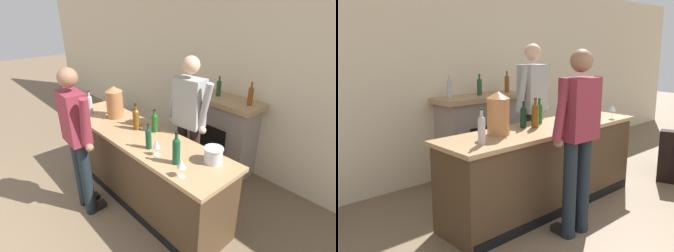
# 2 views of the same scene
# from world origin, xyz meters

# --- Properties ---
(wall_back_panel) EXTENTS (12.00, 0.07, 2.75)m
(wall_back_panel) POSITION_xyz_m (0.00, 4.41, 1.38)
(wall_back_panel) COLOR beige
(wall_back_panel) RESTS_ON ground_plane
(bar_counter) EXTENTS (2.65, 0.70, 0.94)m
(bar_counter) POSITION_xyz_m (-0.01, 2.78, 0.47)
(bar_counter) COLOR #473320
(bar_counter) RESTS_ON ground_plane
(fireplace_stone) EXTENTS (1.36, 0.52, 1.47)m
(fireplace_stone) POSITION_xyz_m (0.14, 4.14, 0.59)
(fireplace_stone) COLOR gray
(fireplace_stone) RESTS_ON ground_plane
(person_customer) EXTENTS (0.66, 0.32, 1.80)m
(person_customer) POSITION_xyz_m (-0.27, 2.14, 1.00)
(person_customer) COLOR black
(person_customer) RESTS_ON ground_plane
(person_bartender) EXTENTS (0.66, 0.34, 1.86)m
(person_bartender) POSITION_xyz_m (0.34, 3.31, 1.04)
(person_bartender) COLOR #2C211F
(person_bartender) RESTS_ON ground_plane
(copper_dispenser) EXTENTS (0.23, 0.27, 0.44)m
(copper_dispenser) POSITION_xyz_m (-0.64, 2.86, 1.17)
(copper_dispenser) COLOR #AF7343
(copper_dispenser) RESTS_ON bar_counter
(ice_bucket_steel) EXTENTS (0.19, 0.19, 0.16)m
(ice_bucket_steel) POSITION_xyz_m (1.01, 2.95, 1.02)
(ice_bucket_steel) COLOR silver
(ice_bucket_steel) RESTS_ON bar_counter
(wine_bottle_merlot_tall) EXTENTS (0.08, 0.08, 0.33)m
(wine_bottle_merlot_tall) POSITION_xyz_m (-0.11, 2.84, 1.09)
(wine_bottle_merlot_tall) COLOR brown
(wine_bottle_merlot_tall) RESTS_ON bar_counter
(wine_bottle_rose_blush) EXTENTS (0.07, 0.07, 0.33)m
(wine_bottle_rose_blush) POSITION_xyz_m (-1.01, 2.67, 1.09)
(wine_bottle_rose_blush) COLOR #B3A8AC
(wine_bottle_rose_blush) RESTS_ON bar_counter
(wine_bottle_riesling_slim) EXTENTS (0.07, 0.07, 0.30)m
(wine_bottle_riesling_slim) POSITION_xyz_m (-0.23, 2.91, 1.08)
(wine_bottle_riesling_slim) COLOR black
(wine_bottle_riesling_slim) RESTS_ON bar_counter
(wine_bottle_port_short) EXTENTS (0.07, 0.07, 0.29)m
(wine_bottle_port_short) POSITION_xyz_m (0.37, 2.65, 1.07)
(wine_bottle_port_short) COLOR #133F28
(wine_bottle_port_short) RESTS_ON bar_counter
(wine_bottle_burgundy_dark) EXTENTS (0.08, 0.08, 0.34)m
(wine_bottle_burgundy_dark) POSITION_xyz_m (0.79, 2.66, 1.10)
(wine_bottle_burgundy_dark) COLOR #124329
(wine_bottle_burgundy_dark) RESTS_ON bar_counter
(wine_bottle_chardonnay_pale) EXTENTS (0.07, 0.07, 0.29)m
(wine_bottle_chardonnay_pale) POSITION_xyz_m (0.09, 2.97, 1.07)
(wine_bottle_chardonnay_pale) COLOR #1B591C
(wine_bottle_chardonnay_pale) RESTS_ON bar_counter
(wine_glass_by_dispenser) EXTENTS (0.07, 0.07, 0.18)m
(wine_glass_by_dispenser) POSITION_xyz_m (0.54, 2.62, 1.07)
(wine_glass_by_dispenser) COLOR silver
(wine_glass_by_dispenser) RESTS_ON bar_counter
(wine_glass_front_left) EXTENTS (0.09, 0.09, 0.17)m
(wine_glass_front_left) POSITION_xyz_m (0.97, 2.55, 1.07)
(wine_glass_front_left) COLOR silver
(wine_glass_front_left) RESTS_ON bar_counter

